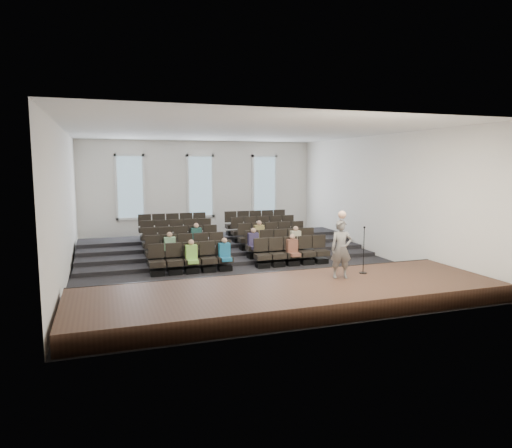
# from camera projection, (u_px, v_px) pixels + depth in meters

# --- Properties ---
(ground) EXTENTS (14.00, 14.00, 0.00)m
(ground) POSITION_uv_depth(u_px,v_px,m) (239.00, 265.00, 17.26)
(ground) COLOR black
(ground) RESTS_ON ground
(ceiling) EXTENTS (12.00, 14.00, 0.02)m
(ceiling) POSITION_uv_depth(u_px,v_px,m) (239.00, 131.00, 16.62)
(ceiling) COLOR white
(ceiling) RESTS_ON ground
(wall_back) EXTENTS (12.00, 0.04, 5.00)m
(wall_back) POSITION_uv_depth(u_px,v_px,m) (200.00, 190.00, 23.54)
(wall_back) COLOR white
(wall_back) RESTS_ON ground
(wall_front) EXTENTS (12.00, 0.04, 5.00)m
(wall_front) POSITION_uv_depth(u_px,v_px,m) (327.00, 222.00, 10.35)
(wall_front) COLOR white
(wall_front) RESTS_ON ground
(wall_left) EXTENTS (0.04, 14.00, 5.00)m
(wall_left) POSITION_uv_depth(u_px,v_px,m) (64.00, 204.00, 15.03)
(wall_left) COLOR white
(wall_left) RESTS_ON ground
(wall_right) EXTENTS (0.04, 14.00, 5.00)m
(wall_right) POSITION_uv_depth(u_px,v_px,m) (378.00, 196.00, 18.85)
(wall_right) COLOR white
(wall_right) RESTS_ON ground
(stage) EXTENTS (11.80, 3.60, 0.50)m
(stage) POSITION_uv_depth(u_px,v_px,m) (293.00, 295.00, 12.44)
(stage) COLOR #43291C
(stage) RESTS_ON ground
(stage_lip) EXTENTS (11.80, 0.06, 0.52)m
(stage_lip) POSITION_uv_depth(u_px,v_px,m) (270.00, 280.00, 14.10)
(stage_lip) COLOR black
(stage_lip) RESTS_ON ground
(risers) EXTENTS (11.80, 4.80, 0.60)m
(risers) POSITION_uv_depth(u_px,v_px,m) (219.00, 246.00, 20.22)
(risers) COLOR black
(risers) RESTS_ON ground
(seating_rows) EXTENTS (6.80, 4.70, 1.67)m
(seating_rows) POSITION_uv_depth(u_px,v_px,m) (228.00, 241.00, 18.62)
(seating_rows) COLOR black
(seating_rows) RESTS_ON ground
(windows) EXTENTS (8.44, 0.10, 3.24)m
(windows) POSITION_uv_depth(u_px,v_px,m) (200.00, 186.00, 23.45)
(windows) COLOR white
(windows) RESTS_ON wall_back
(audience) EXTENTS (5.45, 2.64, 1.10)m
(audience) POSITION_uv_depth(u_px,v_px,m) (237.00, 243.00, 17.46)
(audience) COLOR #8ED455
(audience) RESTS_ON seating_rows
(speaker) EXTENTS (0.71, 0.56, 1.71)m
(speaker) POSITION_uv_depth(u_px,v_px,m) (341.00, 249.00, 13.25)
(speaker) COLOR slate
(speaker) RESTS_ON stage
(mic_stand) EXTENTS (0.24, 0.24, 1.45)m
(mic_stand) POSITION_uv_depth(u_px,v_px,m) (363.00, 259.00, 13.87)
(mic_stand) COLOR black
(mic_stand) RESTS_ON stage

